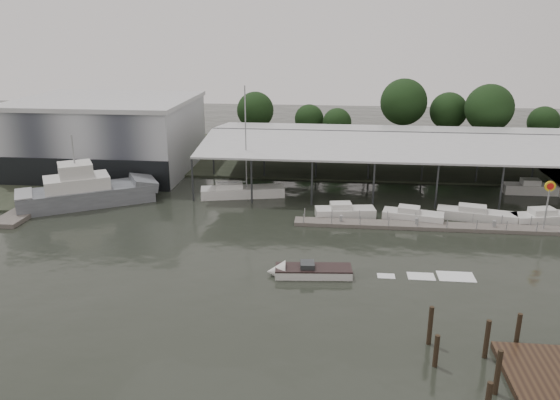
# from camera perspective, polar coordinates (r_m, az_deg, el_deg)

# --- Properties ---
(ground) EXTENTS (200.00, 200.00, 0.00)m
(ground) POSITION_cam_1_polar(r_m,az_deg,el_deg) (50.46, -0.48, -6.32)
(ground) COLOR black
(ground) RESTS_ON ground
(land_strip_far) EXTENTS (140.00, 30.00, 0.30)m
(land_strip_far) POSITION_cam_1_polar(r_m,az_deg,el_deg) (90.24, 2.53, 4.75)
(land_strip_far) COLOR #343A2B
(land_strip_far) RESTS_ON ground
(land_strip_west) EXTENTS (20.00, 40.00, 0.30)m
(land_strip_west) POSITION_cam_1_polar(r_m,az_deg,el_deg) (90.56, -24.20, 3.21)
(land_strip_west) COLOR #343A2B
(land_strip_west) RESTS_ON ground
(storage_warehouse) EXTENTS (24.50, 20.50, 10.50)m
(storage_warehouse) POSITION_cam_1_polar(r_m,az_deg,el_deg) (84.04, -17.52, 6.56)
(storage_warehouse) COLOR #ABAFB6
(storage_warehouse) RESTS_ON ground
(covered_boat_shed) EXTENTS (58.24, 24.00, 6.96)m
(covered_boat_shed) POSITION_cam_1_polar(r_m,az_deg,el_deg) (76.04, 14.89, 6.30)
(covered_boat_shed) COLOR #BCBEC1
(covered_boat_shed) RESTS_ON ground
(trawler_dock) EXTENTS (3.00, 18.00, 0.50)m
(trawler_dock) POSITION_cam_1_polar(r_m,az_deg,el_deg) (72.28, -23.47, -0.03)
(trawler_dock) COLOR #67625B
(trawler_dock) RESTS_ON ground
(floating_dock) EXTENTS (28.00, 2.00, 1.40)m
(floating_dock) POSITION_cam_1_polar(r_m,az_deg,el_deg) (60.17, 14.99, -2.64)
(floating_dock) COLOR #67625B
(floating_dock) RESTS_ON ground
(shell_fuel_sign) EXTENTS (1.10, 0.18, 5.55)m
(shell_fuel_sign) POSITION_cam_1_polar(r_m,az_deg,el_deg) (62.12, 26.26, 0.35)
(shell_fuel_sign) COLOR gray
(shell_fuel_sign) RESTS_ON ground
(grey_trawler) EXTENTS (16.20, 12.24, 8.84)m
(grey_trawler) POSITION_cam_1_polar(r_m,az_deg,el_deg) (69.15, -19.50, 0.83)
(grey_trawler) COLOR slate
(grey_trawler) RESTS_ON ground
(white_sailboat) EXTENTS (10.66, 4.84, 13.96)m
(white_sailboat) POSITION_cam_1_polar(r_m,az_deg,el_deg) (68.56, -4.08, 0.89)
(white_sailboat) COLOR silver
(white_sailboat) RESTS_ON ground
(speedboat_underway) EXTENTS (18.27, 3.65, 2.00)m
(speedboat_underway) POSITION_cam_1_polar(r_m,az_deg,el_deg) (47.46, 2.76, -7.47)
(speedboat_underway) COLOR silver
(speedboat_underway) RESTS_ON ground
(moored_cruiser_0) EXTENTS (6.87, 3.19, 1.70)m
(moored_cruiser_0) POSITION_cam_1_polar(r_m,az_deg,el_deg) (61.63, 6.75, -1.22)
(moored_cruiser_0) COLOR silver
(moored_cruiser_0) RESTS_ON ground
(moored_cruiser_1) EXTENTS (6.84, 3.57, 1.70)m
(moored_cruiser_1) POSITION_cam_1_polar(r_m,az_deg,el_deg) (61.69, 13.67, -1.61)
(moored_cruiser_1) COLOR silver
(moored_cruiser_1) RESTS_ON ground
(moored_cruiser_2) EXTENTS (8.66, 4.02, 1.70)m
(moored_cruiser_2) POSITION_cam_1_polar(r_m,az_deg,el_deg) (64.10, 19.77, -1.44)
(moored_cruiser_2) COLOR silver
(moored_cruiser_2) RESTS_ON ground
(moored_cruiser_3) EXTENTS (7.78, 3.90, 1.70)m
(moored_cruiser_3) POSITION_cam_1_polar(r_m,az_deg,el_deg) (66.11, 26.01, -1.65)
(moored_cruiser_3) COLOR silver
(moored_cruiser_3) RESTS_ON ground
(mooring_pilings) EXTENTS (6.33, 9.00, 3.54)m
(mooring_pilings) POSITION_cam_1_polar(r_m,az_deg,el_deg) (37.36, 19.68, -15.12)
(mooring_pilings) COLOR #2E2417
(mooring_pilings) RESTS_ON ground
(horizon_tree_line) EXTENTS (73.65, 12.18, 11.90)m
(horizon_tree_line) POSITION_cam_1_polar(r_m,az_deg,el_deg) (96.77, 17.54, 8.82)
(horizon_tree_line) COLOR black
(horizon_tree_line) RESTS_ON ground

